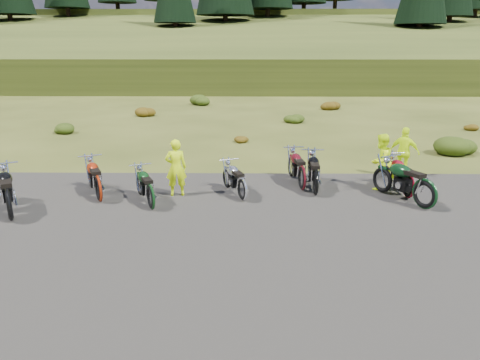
{
  "coord_description": "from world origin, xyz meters",
  "views": [
    {
      "loc": [
        -0.1,
        -11.27,
        4.32
      ],
      "look_at": [
        -0.26,
        0.53,
        0.82
      ],
      "focal_mm": 35.0,
      "sensor_mm": 36.0,
      "label": 1
    }
  ],
  "objects_px": {
    "motorcycle_7": "(423,210)",
    "person_middle": "(176,169)",
    "motorcycle_3": "(242,201)",
    "motorcycle_0": "(12,221)"
  },
  "relations": [
    {
      "from": "motorcycle_3",
      "to": "person_middle",
      "type": "bearing_deg",
      "value": 54.63
    },
    {
      "from": "motorcycle_7",
      "to": "person_middle",
      "type": "bearing_deg",
      "value": 52.57
    },
    {
      "from": "motorcycle_0",
      "to": "motorcycle_7",
      "type": "xyz_separation_m",
      "value": [
        10.62,
        1.0,
        0.0
      ]
    },
    {
      "from": "person_middle",
      "to": "motorcycle_7",
      "type": "bearing_deg",
      "value": 162.38
    },
    {
      "from": "motorcycle_0",
      "to": "motorcycle_3",
      "type": "bearing_deg",
      "value": -103.37
    },
    {
      "from": "motorcycle_3",
      "to": "person_middle",
      "type": "height_order",
      "value": "person_middle"
    },
    {
      "from": "motorcycle_0",
      "to": "motorcycle_7",
      "type": "height_order",
      "value": "same"
    },
    {
      "from": "motorcycle_7",
      "to": "person_middle",
      "type": "xyz_separation_m",
      "value": [
        -6.75,
        1.06,
        0.83
      ]
    },
    {
      "from": "motorcycle_0",
      "to": "motorcycle_3",
      "type": "distance_m",
      "value": 5.99
    },
    {
      "from": "motorcycle_0",
      "to": "motorcycle_3",
      "type": "xyz_separation_m",
      "value": [
        5.77,
        1.61,
        0.0
      ]
    }
  ]
}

